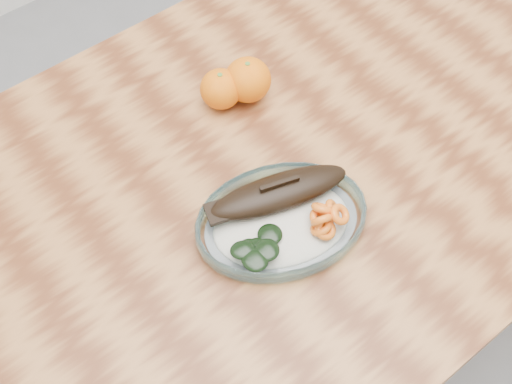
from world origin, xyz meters
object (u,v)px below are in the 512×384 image
dining_table (286,189)px  orange_left (221,89)px  plated_meal (281,219)px  orange_right (248,80)px

dining_table → orange_left: orange_left is taller
dining_table → orange_left: 0.20m
plated_meal → orange_left: size_ratio=8.60×
orange_left → orange_right: (0.04, -0.01, 0.00)m
dining_table → plated_meal: 0.17m
plated_meal → orange_left: plated_meal is taller
plated_meal → orange_right: 0.26m
dining_table → orange_right: (0.03, 0.14, 0.14)m
dining_table → orange_left: bearing=97.2°
dining_table → plated_meal: plated_meal is taller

